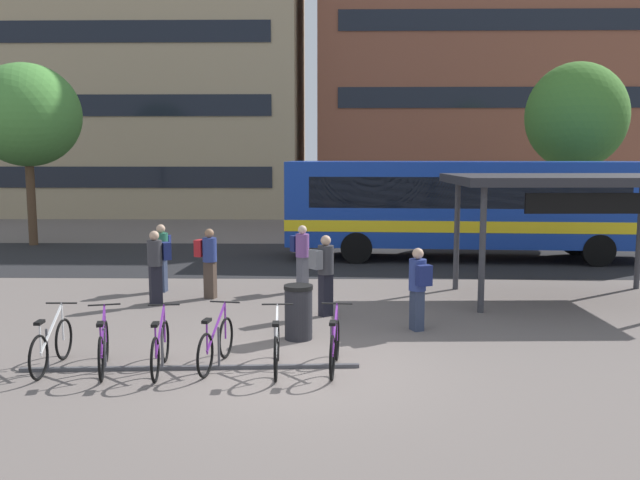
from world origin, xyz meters
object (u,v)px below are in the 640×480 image
(city_bus, at_px, (473,205))
(trash_bin, at_px, (298,312))
(parked_bicycle_white_0, at_px, (52,346))
(street_tree_1, at_px, (27,115))
(commuter_red_pack_5, at_px, (208,258))
(parked_bicycle_purple_2, at_px, (160,348))
(commuter_navy_pack_1, at_px, (162,253))
(street_tree_0, at_px, (576,116))
(commuter_navy_pack_2, at_px, (157,262))
(parked_bicycle_purple_1, at_px, (103,348))
(parked_bicycle_purple_3, at_px, (216,344))
(parked_bicycle_white_4, at_px, (277,347))
(transit_shelter, at_px, (571,184))
(commuter_navy_pack_3, at_px, (302,253))
(commuter_navy_pack_0, at_px, (418,284))
(parked_bicycle_purple_5, at_px, (335,347))
(commuter_grey_pack_4, at_px, (324,270))

(city_bus, relative_size, trash_bin, 11.80)
(parked_bicycle_white_0, distance_m, street_tree_1, 16.68)
(city_bus, height_order, commuter_red_pack_5, city_bus)
(commuter_red_pack_5, bearing_deg, city_bus, 55.50)
(parked_bicycle_purple_2, distance_m, commuter_navy_pack_1, 6.43)
(parked_bicycle_purple_2, distance_m, street_tree_1, 17.56)
(street_tree_0, bearing_deg, commuter_navy_pack_2, -140.37)
(commuter_navy_pack_2, bearing_deg, parked_bicycle_purple_2, 73.91)
(parked_bicycle_white_0, xyz_separation_m, parked_bicycle_purple_2, (1.79, -0.09, 0.00))
(parked_bicycle_purple_1, bearing_deg, street_tree_1, 13.05)
(city_bus, xyz_separation_m, parked_bicycle_white_0, (-9.15, -11.46, -1.39))
(parked_bicycle_purple_3, xyz_separation_m, commuter_navy_pack_2, (-2.14, 4.50, 0.61))
(parked_bicycle_purple_2, xyz_separation_m, parked_bicycle_white_4, (1.86, 0.07, 0.00))
(commuter_navy_pack_1, xyz_separation_m, street_tree_0, (13.61, 9.59, 3.87))
(transit_shelter, bearing_deg, parked_bicycle_purple_2, -148.96)
(parked_bicycle_white_4, bearing_deg, commuter_navy_pack_2, 31.02)
(parked_bicycle_white_4, xyz_separation_m, commuter_navy_pack_3, (0.11, 6.23, 0.59))
(parked_bicycle_purple_2, bearing_deg, parked_bicycle_white_0, 81.65)
(parked_bicycle_purple_3, distance_m, trash_bin, 2.12)
(commuter_navy_pack_1, bearing_deg, trash_bin, 46.01)
(commuter_navy_pack_0, distance_m, street_tree_0, 15.79)
(commuter_navy_pack_2, distance_m, commuter_red_pack_5, 1.28)
(parked_bicycle_purple_5, bearing_deg, trash_bin, 25.16)
(trash_bin, bearing_deg, city_bus, 61.40)
(street_tree_1, bearing_deg, parked_bicycle_purple_2, -59.52)
(parked_bicycle_purple_2, bearing_deg, parked_bicycle_purple_3, -80.37)
(parked_bicycle_purple_3, distance_m, parked_bicycle_white_4, 1.02)
(parked_bicycle_white_0, relative_size, transit_shelter, 0.31)
(transit_shelter, relative_size, commuter_navy_pack_0, 3.41)
(parked_bicycle_purple_2, height_order, parked_bicycle_purple_3, same)
(parked_bicycle_white_0, distance_m, commuter_red_pack_5, 5.62)
(parked_bicycle_purple_3, bearing_deg, parked_bicycle_purple_2, 114.49)
(parked_bicycle_purple_5, distance_m, transit_shelter, 8.00)
(parked_bicycle_purple_1, distance_m, parked_bicycle_purple_5, 3.71)
(parked_bicycle_white_4, bearing_deg, parked_bicycle_purple_5, -88.68)
(parked_bicycle_purple_5, relative_size, trash_bin, 1.67)
(parked_bicycle_purple_2, xyz_separation_m, transit_shelter, (8.31, 5.41, 2.38))
(transit_shelter, bearing_deg, trash_bin, -152.71)
(commuter_navy_pack_1, bearing_deg, parked_bicycle_white_4, 34.49)
(city_bus, bearing_deg, commuter_navy_pack_2, -138.38)
(parked_bicycle_purple_2, relative_size, commuter_red_pack_5, 1.02)
(commuter_navy_pack_1, height_order, commuter_grey_pack_4, commuter_grey_pack_4)
(city_bus, height_order, commuter_navy_pack_1, city_bus)
(trash_bin, bearing_deg, commuter_navy_pack_3, 91.86)
(parked_bicycle_purple_3, height_order, commuter_navy_pack_3, commuter_navy_pack_3)
(parked_bicycle_purple_3, distance_m, street_tree_0, 19.71)
(city_bus, xyz_separation_m, trash_bin, (-5.24, -9.61, -1.26))
(commuter_navy_pack_1, bearing_deg, parked_bicycle_purple_1, 11.26)
(parked_bicycle_purple_1, bearing_deg, commuter_navy_pack_3, -39.31)
(parked_bicycle_purple_5, height_order, trash_bin, trash_bin)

